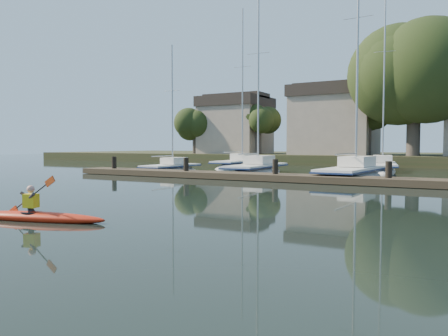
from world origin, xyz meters
The scene contains 9 objects.
ground centered at (0.00, 0.00, 0.00)m, with size 160.00×160.00×0.00m, color black.
kayak centered at (-3.56, -1.13, 0.16)m, with size 4.07×1.56×1.30m.
dock centered at (0.00, 14.00, 0.20)m, with size 34.00×2.00×1.80m.
sailboat_0 centered at (-12.94, 17.84, -0.17)m, with size 1.90×6.67×10.57m.
sailboat_1 centered at (-6.52, 19.14, -0.20)m, with size 2.56×8.95×14.50m.
sailboat_2 centered at (0.50, 17.83, -0.20)m, with size 3.02×10.05×16.40m.
sailboat_5 centered at (-11.40, 26.36, -0.19)m, with size 2.21×9.37×15.49m.
sailboat_6 centered at (0.64, 26.94, -0.18)m, with size 3.70×10.15×15.81m.
shore centered at (1.61, 40.29, 3.23)m, with size 90.00×25.25×12.75m.
Camera 1 is at (6.33, -8.66, 1.99)m, focal length 35.00 mm.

